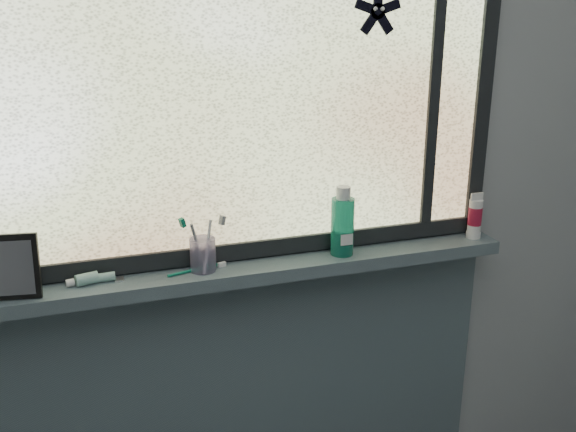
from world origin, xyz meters
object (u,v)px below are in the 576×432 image
(vanity_mirror, at_px, (12,267))
(cream_tube, at_px, (475,214))
(toothbrush_cup, at_px, (203,255))
(mouthwash_bottle, at_px, (343,221))

(vanity_mirror, bearing_deg, cream_tube, 9.85)
(toothbrush_cup, height_order, mouthwash_bottle, mouthwash_bottle)
(vanity_mirror, distance_m, toothbrush_cup, 0.50)
(vanity_mirror, bearing_deg, toothbrush_cup, 11.73)
(toothbrush_cup, bearing_deg, mouthwash_bottle, -0.90)
(toothbrush_cup, xyz_separation_m, cream_tube, (0.88, -0.01, 0.03))
(cream_tube, bearing_deg, mouthwash_bottle, 179.85)
(vanity_mirror, xyz_separation_m, toothbrush_cup, (0.49, 0.02, -0.04))
(vanity_mirror, height_order, toothbrush_cup, vanity_mirror)
(mouthwash_bottle, bearing_deg, toothbrush_cup, 179.10)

